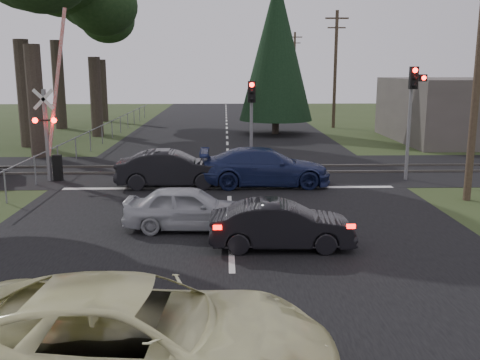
{
  "coord_description": "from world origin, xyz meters",
  "views": [
    {
      "loc": [
        -0.15,
        -12.35,
        4.62
      ],
      "look_at": [
        0.3,
        3.52,
        1.3
      ],
      "focal_mm": 40.0,
      "sensor_mm": 36.0,
      "label": 1
    }
  ],
  "objects_px": {
    "crossing_signal": "(52,132)",
    "cream_coupe": "(134,340)",
    "utility_pole_near": "(478,65)",
    "utility_pole_far": "(294,68)",
    "silver_car": "(189,208)",
    "traffic_signal_center": "(251,112)",
    "traffic_signal_right": "(413,101)",
    "blue_sedan": "(265,167)",
    "utility_pole_mid": "(335,67)",
    "dark_hatchback": "(282,225)",
    "dark_car_far": "(172,169)"
  },
  "relations": [
    {
      "from": "utility_pole_near",
      "to": "silver_car",
      "type": "bearing_deg",
      "value": -161.44
    },
    {
      "from": "utility_pole_mid",
      "to": "blue_sedan",
      "type": "xyz_separation_m",
      "value": [
        -7.05,
        -21.35,
        -3.97
      ]
    },
    {
      "from": "silver_car",
      "to": "utility_pole_mid",
      "type": "bearing_deg",
      "value": -16.96
    },
    {
      "from": "utility_pole_mid",
      "to": "dark_car_far",
      "type": "xyz_separation_m",
      "value": [
        -10.75,
        -21.5,
        -4.01
      ]
    },
    {
      "from": "utility_pole_near",
      "to": "silver_car",
      "type": "relative_size",
      "value": 2.41
    },
    {
      "from": "silver_car",
      "to": "traffic_signal_right",
      "type": "bearing_deg",
      "value": -49.8
    },
    {
      "from": "utility_pole_near",
      "to": "blue_sedan",
      "type": "xyz_separation_m",
      "value": [
        -7.05,
        2.65,
        -3.97
      ]
    },
    {
      "from": "dark_car_far",
      "to": "blue_sedan",
      "type": "bearing_deg",
      "value": -89.48
    },
    {
      "from": "cream_coupe",
      "to": "traffic_signal_right",
      "type": "bearing_deg",
      "value": -27.49
    },
    {
      "from": "traffic_signal_center",
      "to": "utility_pole_far",
      "type": "xyz_separation_m",
      "value": [
        7.5,
        44.32,
        1.92
      ]
    },
    {
      "from": "utility_pole_mid",
      "to": "silver_car",
      "type": "bearing_deg",
      "value": -109.61
    },
    {
      "from": "traffic_signal_center",
      "to": "utility_pole_far",
      "type": "bearing_deg",
      "value": 80.4
    },
    {
      "from": "utility_pole_near",
      "to": "utility_pole_far",
      "type": "relative_size",
      "value": 1.0
    },
    {
      "from": "utility_pole_mid",
      "to": "cream_coupe",
      "type": "height_order",
      "value": "utility_pole_mid"
    },
    {
      "from": "utility_pole_near",
      "to": "dark_hatchback",
      "type": "relative_size",
      "value": 2.41
    },
    {
      "from": "utility_pole_far",
      "to": "dark_hatchback",
      "type": "height_order",
      "value": "utility_pole_far"
    },
    {
      "from": "utility_pole_far",
      "to": "traffic_signal_center",
      "type": "bearing_deg",
      "value": -99.6
    },
    {
      "from": "cream_coupe",
      "to": "dark_car_far",
      "type": "xyz_separation_m",
      "value": [
        -0.79,
        13.82,
        -0.1
      ]
    },
    {
      "from": "traffic_signal_center",
      "to": "blue_sedan",
      "type": "bearing_deg",
      "value": -77.54
    },
    {
      "from": "crossing_signal",
      "to": "traffic_signal_right",
      "type": "bearing_deg",
      "value": -1.21
    },
    {
      "from": "utility_pole_near",
      "to": "blue_sedan",
      "type": "height_order",
      "value": "utility_pole_near"
    },
    {
      "from": "utility_pole_mid",
      "to": "dark_car_far",
      "type": "distance_m",
      "value": 24.37
    },
    {
      "from": "utility_pole_near",
      "to": "cream_coupe",
      "type": "relative_size",
      "value": 1.53
    },
    {
      "from": "cream_coupe",
      "to": "silver_car",
      "type": "bearing_deg",
      "value": 2.07
    },
    {
      "from": "utility_pole_far",
      "to": "dark_car_far",
      "type": "height_order",
      "value": "utility_pole_far"
    },
    {
      "from": "crossing_signal",
      "to": "utility_pole_near",
      "type": "xyz_separation_m",
      "value": [
        15.77,
        -3.79,
        2.67
      ]
    },
    {
      "from": "crossing_signal",
      "to": "utility_pole_near",
      "type": "relative_size",
      "value": 0.77
    },
    {
      "from": "traffic_signal_right",
      "to": "dark_car_far",
      "type": "relative_size",
      "value": 1.08
    },
    {
      "from": "silver_car",
      "to": "blue_sedan",
      "type": "xyz_separation_m",
      "value": [
        2.66,
        5.91,
        0.12
      ]
    },
    {
      "from": "cream_coupe",
      "to": "dark_car_far",
      "type": "distance_m",
      "value": 13.84
    },
    {
      "from": "silver_car",
      "to": "cream_coupe",
      "type": "bearing_deg",
      "value": -179.14
    },
    {
      "from": "crossing_signal",
      "to": "dark_car_far",
      "type": "distance_m",
      "value": 5.36
    },
    {
      "from": "traffic_signal_right",
      "to": "dark_hatchback",
      "type": "relative_size",
      "value": 1.26
    },
    {
      "from": "utility_pole_near",
      "to": "dark_car_far",
      "type": "distance_m",
      "value": 11.74
    },
    {
      "from": "blue_sedan",
      "to": "dark_car_far",
      "type": "height_order",
      "value": "blue_sedan"
    },
    {
      "from": "utility_pole_mid",
      "to": "utility_pole_far",
      "type": "distance_m",
      "value": 25.0
    },
    {
      "from": "traffic_signal_right",
      "to": "utility_pole_mid",
      "type": "xyz_separation_m",
      "value": [
        0.95,
        20.53,
        1.41
      ]
    },
    {
      "from": "traffic_signal_right",
      "to": "silver_car",
      "type": "height_order",
      "value": "traffic_signal_right"
    },
    {
      "from": "crossing_signal",
      "to": "cream_coupe",
      "type": "relative_size",
      "value": 1.18
    },
    {
      "from": "cream_coupe",
      "to": "dark_car_far",
      "type": "height_order",
      "value": "cream_coupe"
    },
    {
      "from": "utility_pole_mid",
      "to": "cream_coupe",
      "type": "relative_size",
      "value": 1.53
    },
    {
      "from": "crossing_signal",
      "to": "blue_sedan",
      "type": "height_order",
      "value": "crossing_signal"
    },
    {
      "from": "traffic_signal_center",
      "to": "dark_car_far",
      "type": "height_order",
      "value": "traffic_signal_center"
    },
    {
      "from": "traffic_signal_right",
      "to": "silver_car",
      "type": "distance_m",
      "value": 11.37
    },
    {
      "from": "traffic_signal_right",
      "to": "cream_coupe",
      "type": "distance_m",
      "value": 17.5
    },
    {
      "from": "silver_car",
      "to": "blue_sedan",
      "type": "distance_m",
      "value": 6.48
    },
    {
      "from": "traffic_signal_center",
      "to": "utility_pole_far",
      "type": "distance_m",
      "value": 44.99
    },
    {
      "from": "dark_hatchback",
      "to": "silver_car",
      "type": "bearing_deg",
      "value": 56.29
    },
    {
      "from": "traffic_signal_center",
      "to": "traffic_signal_right",
      "type": "bearing_deg",
      "value": -10.41
    },
    {
      "from": "traffic_signal_center",
      "to": "blue_sedan",
      "type": "relative_size",
      "value": 0.79
    }
  ]
}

